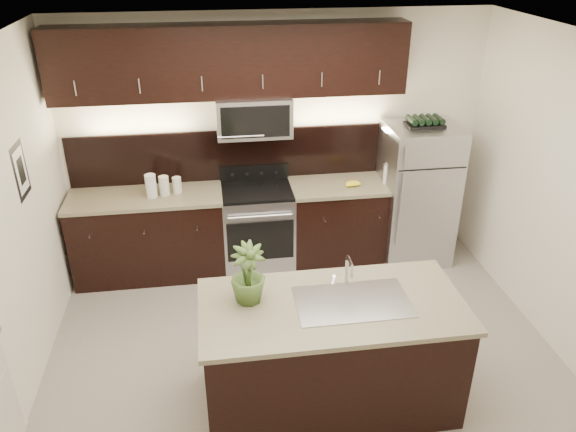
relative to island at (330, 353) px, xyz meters
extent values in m
plane|color=gray|center=(-0.11, 0.44, -0.47)|extent=(4.50, 4.50, 0.00)
cube|color=silver|center=(-0.11, 2.44, 0.88)|extent=(4.50, 0.02, 2.70)
cube|color=white|center=(-0.11, 0.44, 2.23)|extent=(4.50, 4.00, 0.02)
cube|color=black|center=(-2.34, 1.19, 1.18)|extent=(0.01, 0.32, 0.46)
cube|color=white|center=(-2.34, 1.19, 1.18)|extent=(0.00, 0.24, 0.36)
cube|color=black|center=(-1.52, 2.13, -0.02)|extent=(1.57, 0.62, 0.90)
cube|color=black|center=(0.60, 2.13, -0.02)|extent=(1.16, 0.62, 0.90)
cube|color=#B2B2B7|center=(-0.36, 2.13, -0.02)|extent=(0.76, 0.62, 0.90)
cube|color=black|center=(-0.36, 2.13, 0.44)|extent=(0.76, 0.60, 0.03)
cube|color=tan|center=(-1.52, 2.13, 0.45)|extent=(1.59, 0.65, 0.04)
cube|color=tan|center=(0.60, 2.13, 0.45)|extent=(1.18, 0.65, 0.04)
cube|color=black|center=(-0.56, 2.42, 0.75)|extent=(3.49, 0.02, 0.56)
cube|color=#B2B2B7|center=(-0.36, 2.24, 1.23)|extent=(0.76, 0.40, 0.40)
cube|color=black|center=(-0.56, 2.27, 1.78)|extent=(3.49, 0.33, 0.70)
cube|color=black|center=(0.00, 0.00, -0.02)|extent=(1.90, 0.90, 0.90)
cube|color=tan|center=(0.00, 0.00, 0.45)|extent=(1.96, 0.96, 0.04)
cube|color=silver|center=(0.15, 0.00, 0.47)|extent=(0.84, 0.50, 0.01)
cylinder|color=silver|center=(0.15, 0.21, 0.59)|extent=(0.03, 0.03, 0.24)
cylinder|color=silver|center=(0.15, 0.14, 0.74)|extent=(0.02, 0.14, 0.02)
cylinder|color=silver|center=(0.15, 0.07, 0.69)|extent=(0.02, 0.02, 0.10)
cube|color=#B2B2B7|center=(1.41, 2.07, 0.31)|extent=(0.76, 0.68, 1.57)
cube|color=black|center=(1.41, 2.07, 1.11)|extent=(0.39, 0.24, 0.03)
cylinder|color=black|center=(1.26, 2.07, 1.16)|extent=(0.06, 0.22, 0.06)
cylinder|color=black|center=(1.33, 2.07, 1.16)|extent=(0.06, 0.22, 0.06)
cylinder|color=black|center=(1.41, 2.07, 1.16)|extent=(0.06, 0.22, 0.06)
cylinder|color=black|center=(1.48, 2.07, 1.16)|extent=(0.06, 0.22, 0.06)
cylinder|color=black|center=(1.55, 2.07, 1.16)|extent=(0.06, 0.22, 0.06)
imported|color=#3A5522|center=(-0.60, 0.14, 0.70)|extent=(0.32, 0.32, 0.46)
cylinder|color=silver|center=(-1.44, 2.08, 0.59)|extent=(0.11, 0.11, 0.24)
cylinder|color=beige|center=(-1.31, 2.11, 0.57)|extent=(0.10, 0.10, 0.20)
cylinder|color=beige|center=(-1.18, 2.14, 0.55)|extent=(0.09, 0.09, 0.17)
cylinder|color=silver|center=(1.06, 2.08, 0.58)|extent=(0.11, 0.11, 0.22)
cylinder|color=silver|center=(1.06, 2.08, 0.69)|extent=(0.11, 0.11, 0.02)
cylinder|color=silver|center=(1.06, 2.08, 0.75)|extent=(0.01, 0.01, 0.09)
ellipsoid|color=yellow|center=(0.62, 2.05, 0.50)|extent=(0.19, 0.16, 0.05)
camera|label=1|loc=(-0.81, -3.29, 2.92)|focal=35.00mm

